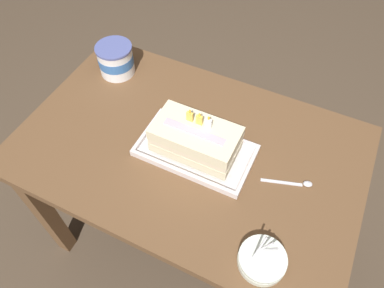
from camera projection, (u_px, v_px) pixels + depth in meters
The scene contains 7 objects.
ground_plane at pixel (190, 234), 1.78m from camera, with size 8.00×8.00×0.00m, color #4C3D2D.
dining_table at pixel (189, 165), 1.28m from camera, with size 1.14×0.73×0.73m.
foil_tray at pixel (196, 151), 1.18m from camera, with size 0.37×0.21×0.02m.
birthday_cake at pixel (196, 139), 1.12m from camera, with size 0.27×0.15×0.15m.
bowl_stack at pixel (262, 260), 0.95m from camera, with size 0.13×0.13×0.09m.
ice_cream_tub at pixel (116, 59), 1.37m from camera, with size 0.14×0.14×0.12m.
serving_spoon_near_tray at pixel (298, 183), 1.11m from camera, with size 0.15×0.06×0.01m.
Camera 1 is at (0.32, -0.63, 1.70)m, focal length 33.62 mm.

